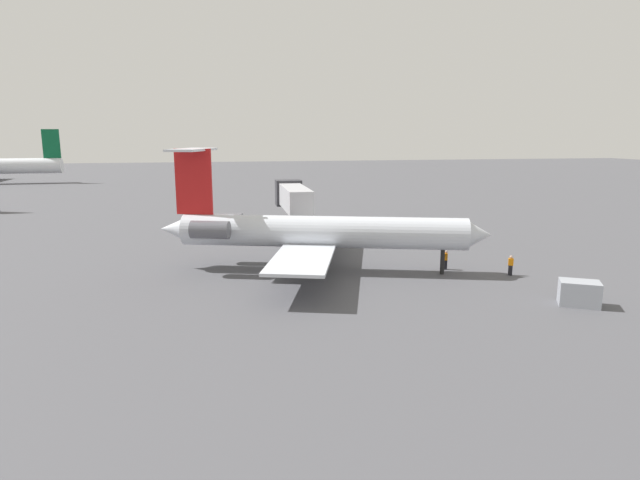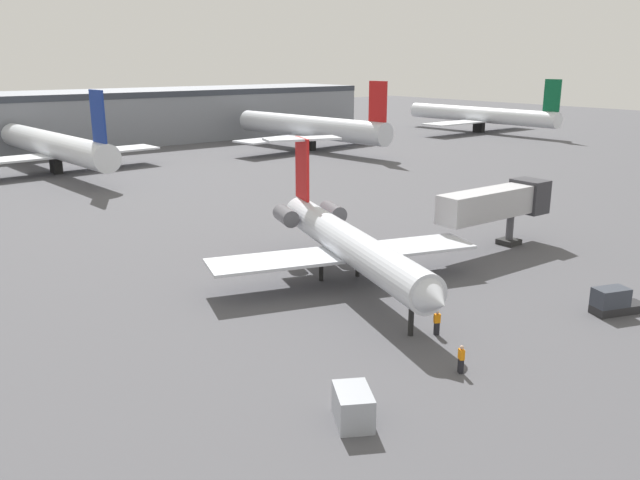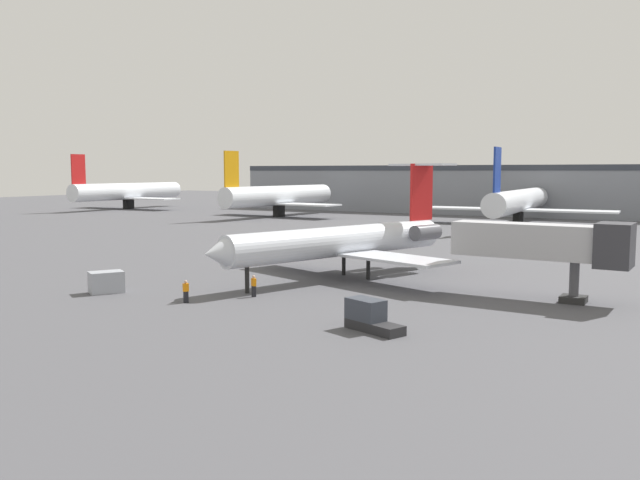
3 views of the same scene
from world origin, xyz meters
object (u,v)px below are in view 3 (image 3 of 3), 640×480
baggage_tug_lead (370,317)px  cargo_container_uld (106,282)px  parked_airliner_centre (518,201)px  ground_crew_loader (186,291)px  regional_jet (347,240)px  ground_crew_marshaller (254,286)px  parked_airliner_west_end (128,192)px  jet_bridge (552,243)px  parked_airliner_west_mid (278,196)px

baggage_tug_lead → cargo_container_uld: baggage_tug_lead is taller
cargo_container_uld → parked_airliner_centre: (11.39, 83.84, 3.43)m
ground_crew_loader → regional_jet: bearing=72.9°
ground_crew_marshaller → cargo_container_uld: (-11.20, -4.63, 0.00)m
ground_crew_loader → cargo_container_uld: size_ratio=0.55×
ground_crew_marshaller → parked_airliner_centre: (0.19, 79.22, 3.44)m
ground_crew_loader → parked_airliner_west_end: size_ratio=0.05×
regional_jet → ground_crew_marshaller: (-1.99, -11.54, -2.68)m
jet_bridge → ground_crew_loader: jet_bridge is taller
ground_crew_marshaller → parked_airliner_west_end: (-99.30, 80.38, 3.56)m
regional_jet → parked_airliner_west_mid: (-51.55, 64.47, 0.86)m
jet_bridge → parked_airliner_centre: (-19.85, 68.89, -0.04)m
ground_crew_marshaller → parked_airliner_west_end: bearing=141.0°
parked_airliner_west_end → parked_airliner_centre: parked_airliner_west_end is taller
ground_crew_marshaller → parked_airliner_centre: parked_airliner_centre is taller
ground_crew_marshaller → parked_airliner_west_end: parked_airliner_west_end is taller
baggage_tug_lead → cargo_container_uld: size_ratio=1.37×
parked_airliner_west_end → parked_airliner_centre: (99.49, -1.16, -0.13)m
parked_airliner_west_end → parked_airliner_centre: size_ratio=0.89×
jet_bridge → parked_airliner_centre: parked_airliner_centre is taller
jet_bridge → parked_airliner_west_mid: 95.70m
baggage_tug_lead → parked_airliner_west_end: size_ratio=0.12×
ground_crew_loader → parked_airliner_west_mid: parked_airliner_west_mid is taller
jet_bridge → cargo_container_uld: size_ratio=4.23×
regional_jet → parked_airliner_centre: size_ratio=0.70×
parked_airliner_west_end → parked_airliner_centre: bearing=-0.7°
ground_crew_loader → cargo_container_uld: 8.27m
jet_bridge → parked_airliner_centre: 71.69m
jet_bridge → parked_airliner_west_end: (-119.34, 70.05, 0.09)m
regional_jet → baggage_tug_lead: (10.58, -16.70, -2.70)m
parked_airliner_west_end → parked_airliner_centre: 99.49m
cargo_container_uld → parked_airliner_west_end: 122.47m
parked_airliner_west_mid → ground_crew_loader: bearing=-59.9°
regional_jet → parked_airliner_west_end: size_ratio=0.79×
regional_jet → ground_crew_loader: 16.95m
parked_airliner_centre → cargo_container_uld: bearing=-97.7°
parked_airliner_west_mid → parked_airliner_centre: size_ratio=0.85×
regional_jet → parked_airliner_centre: parked_airliner_centre is taller
parked_airliner_centre → baggage_tug_lead: bearing=-81.7°
regional_jet → parked_airliner_west_mid: 82.55m
cargo_container_uld → parked_airliner_west_end: parked_airliner_west_end is taller
parked_airliner_west_end → ground_crew_marshaller: bearing=-39.0°
regional_jet → parked_airliner_west_mid: size_ratio=0.82×
ground_crew_loader → parked_airliner_west_end: parked_airliner_west_end is taller
jet_bridge → ground_crew_loader: bearing=-147.2°
ground_crew_loader → parked_airliner_centre: size_ratio=0.04×
baggage_tug_lead → parked_airliner_west_mid: parked_airliner_west_mid is taller
regional_jet → baggage_tug_lead: regional_jet is taller
parked_airliner_west_mid → parked_airliner_centre: bearing=3.7°
regional_jet → ground_crew_loader: bearing=-107.1°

